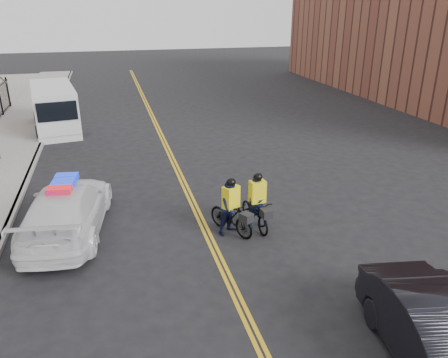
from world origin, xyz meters
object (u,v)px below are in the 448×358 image
dark_sedan (443,342)px  cyclist_near (257,208)px  cargo_van (55,109)px  police_cruiser (67,209)px  cyclist_far (231,212)px

dark_sedan → cyclist_near: size_ratio=2.37×
cyclist_near → dark_sedan: bearing=-84.3°
dark_sedan → cargo_van: 21.94m
police_cruiser → dark_sedan: bearing=140.8°
cargo_van → cyclist_far: size_ratio=3.32×
police_cruiser → cyclist_far: 5.00m
police_cruiser → cargo_van: bearing=-75.8°
police_cruiser → cyclist_near: 5.83m
police_cruiser → cargo_van: size_ratio=0.92×
dark_sedan → cargo_van: (-8.51, 20.22, 0.44)m
cyclist_near → police_cruiser: bearing=162.2°
dark_sedan → cyclist_far: 6.75m
police_cruiser → cargo_van: cargo_van is taller
police_cruiser → cyclist_far: size_ratio=3.06×
cyclist_near → cyclist_far: 0.92m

